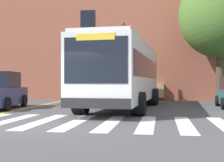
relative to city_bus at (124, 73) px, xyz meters
name	(u,v)px	position (x,y,z in m)	size (l,w,h in m)	color
ground_plane	(33,127)	(-2.14, -7.04, -1.84)	(120.00, 120.00, 0.00)	#4C4C4F
crosswalk	(26,121)	(-2.92, -5.73, -1.83)	(13.96, 4.65, 0.01)	white
lane_line_yellow_inner	(70,99)	(-5.14, 8.27, -1.83)	(0.12, 36.00, 0.01)	gold
lane_line_yellow_outer	(72,99)	(-4.98, 8.27, -1.83)	(0.12, 36.00, 0.01)	gold
city_bus	(124,73)	(0.00, 0.00, 0.00)	(3.70, 11.18, 3.34)	white
car_tan_behind_bus	(150,86)	(1.28, 9.29, -0.80)	(2.24, 5.04, 2.17)	tan
traffic_light_overhead	(123,49)	(-0.35, 3.45, 1.62)	(0.59, 3.17, 5.09)	#28282D
street_tree_curbside_large	(220,14)	(5.78, 4.58, 3.90)	(7.36, 7.42, 8.60)	#4C3D2D
building_facade	(96,31)	(-3.50, 10.95, 4.01)	(31.52, 7.45, 11.68)	#9E5642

